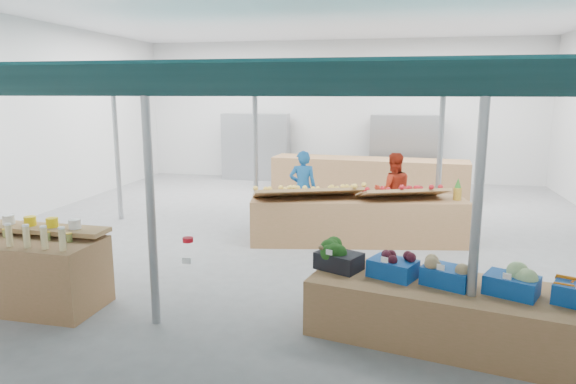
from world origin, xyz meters
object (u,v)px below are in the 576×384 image
bottle_shelf (27,269)px  vendor_right (393,191)px  veg_counter (462,315)px  vendor_left (303,188)px  fruit_counter (358,220)px

bottle_shelf → vendor_right: (4.51, 4.73, 0.29)m
veg_counter → vendor_left: bearing=131.5°
bottle_shelf → vendor_left: bearing=61.6°
fruit_counter → vendor_left: (-1.20, 1.10, 0.35)m
bottle_shelf → fruit_counter: 5.33m
bottle_shelf → veg_counter: bottle_shelf is taller
bottle_shelf → vendor_right: size_ratio=1.31×
bottle_shelf → fruit_counter: bearing=44.3°
vendor_left → bottle_shelf: bearing=50.2°
fruit_counter → vendor_right: (0.60, 1.10, 0.35)m
bottle_shelf → vendor_left: 5.46m
fruit_counter → bottle_shelf: bearing=-147.1°
vendor_left → vendor_right: bearing=170.0°
vendor_right → bottle_shelf: bearing=36.4°
bottle_shelf → vendor_left: size_ratio=1.31×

